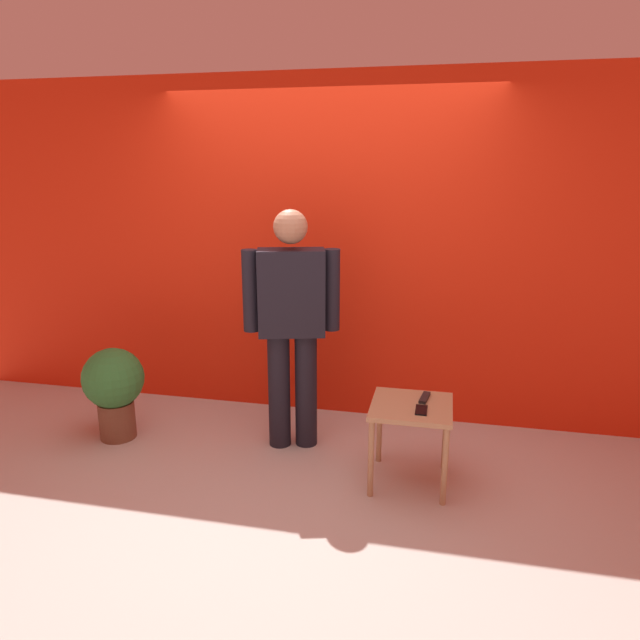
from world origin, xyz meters
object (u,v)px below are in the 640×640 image
at_px(tv_remote, 425,398).
at_px(standing_person, 292,319).
at_px(side_table, 411,417).
at_px(cell_phone, 421,410).
at_px(potted_plant, 114,386).

bearing_deg(tv_remote, standing_person, 174.17).
distance_m(side_table, tv_remote, 0.16).
bearing_deg(side_table, cell_phone, -52.55).
relative_size(side_table, cell_phone, 3.68).
height_order(standing_person, tv_remote, standing_person).
bearing_deg(standing_person, tv_remote, -14.37).
height_order(side_table, potted_plant, potted_plant).
xyz_separation_m(standing_person, side_table, (0.85, -0.34, -0.50)).
xyz_separation_m(cell_phone, tv_remote, (0.01, 0.19, 0.01)).
distance_m(side_table, cell_phone, 0.14).
distance_m(cell_phone, potted_plant, 2.23).
relative_size(cell_phone, potted_plant, 0.21).
xyz_separation_m(side_table, tv_remote, (0.07, 0.10, 0.09)).
xyz_separation_m(side_table, potted_plant, (-2.15, 0.16, -0.04)).
bearing_deg(standing_person, cell_phone, -24.76).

